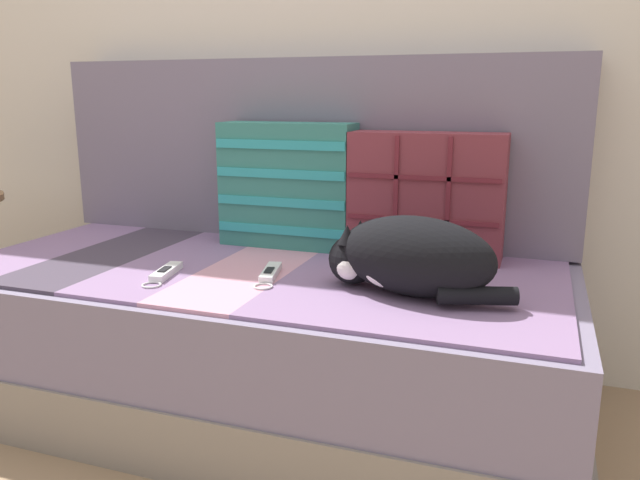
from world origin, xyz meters
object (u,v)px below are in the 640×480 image
at_px(throw_pillow_quilted, 426,196).
at_px(game_remote_near, 165,273).
at_px(game_remote_far, 269,274).
at_px(couch, 261,334).
at_px(throw_pillow_striped, 288,185).
at_px(sleeping_cat, 406,257).

height_order(throw_pillow_quilted, game_remote_near, throw_pillow_quilted).
distance_m(throw_pillow_quilted, game_remote_far, 0.51).
bearing_deg(couch, throw_pillow_striped, 91.54).
xyz_separation_m(game_remote_near, game_remote_far, (0.26, 0.08, 0.00)).
bearing_deg(throw_pillow_striped, sleeping_cat, -38.92).
distance_m(throw_pillow_quilted, sleeping_cat, 0.38).
relative_size(game_remote_near, game_remote_far, 0.99).
xyz_separation_m(throw_pillow_striped, sleeping_cat, (0.45, -0.36, -0.10)).
height_order(couch, sleeping_cat, sleeping_cat).
relative_size(throw_pillow_quilted, sleeping_cat, 0.96).
bearing_deg(sleeping_cat, game_remote_far, 177.02).
distance_m(throw_pillow_striped, game_remote_near, 0.50).
bearing_deg(couch, game_remote_near, -131.91).
height_order(couch, game_remote_far, game_remote_far).
height_order(game_remote_near, game_remote_far, same).
bearing_deg(throw_pillow_striped, couch, -88.46).
height_order(sleeping_cat, game_remote_far, sleeping_cat).
distance_m(sleeping_cat, game_remote_near, 0.63).
bearing_deg(sleeping_cat, game_remote_near, -174.20).
height_order(throw_pillow_striped, game_remote_near, throw_pillow_striped).
relative_size(throw_pillow_striped, sleeping_cat, 0.91).
height_order(throw_pillow_striped, sleeping_cat, throw_pillow_striped).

